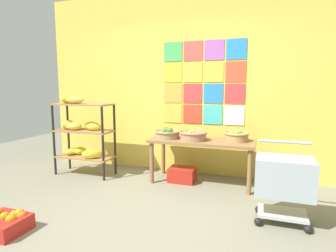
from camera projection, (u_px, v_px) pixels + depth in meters
name	position (u px, v px, depth m)	size (l,w,h in m)	color
ground	(129.00, 224.00, 2.82)	(9.77, 9.77, 0.00)	slate
back_wall_with_art	(183.00, 83.00, 4.41)	(4.82, 0.07, 2.90)	gold
banana_shelf_unit	(81.00, 130.00, 4.35)	(0.93, 0.44, 1.27)	black
display_table	(202.00, 145.00, 3.95)	(1.48, 0.61, 0.64)	olive
fruit_basket_right	(193.00, 135.00, 3.90)	(0.39, 0.39, 0.15)	#A06F50
fruit_basket_centre	(236.00, 136.00, 3.83)	(0.35, 0.35, 0.16)	#AC7E49
fruit_basket_back_left	(167.00, 133.00, 4.05)	(0.37, 0.37, 0.17)	#977D4F
produce_crate_under_table	(182.00, 175.00, 4.07)	(0.38, 0.28, 0.21)	#A92217
orange_crate_foreground	(4.00, 223.00, 2.65)	(0.42, 0.36, 0.21)	#AE211B
shopping_cart	(284.00, 179.00, 2.78)	(0.55, 0.44, 0.82)	black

